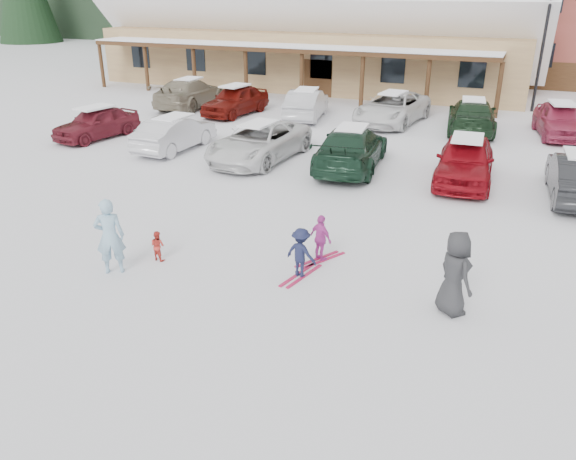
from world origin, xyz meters
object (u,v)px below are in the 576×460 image
at_px(day_lodge, 316,24).
at_px(parked_car_9, 306,104).
at_px(adult_skier, 110,236).
at_px(child_magenta, 321,238).
at_px(parked_car_11, 472,116).
at_px(parked_car_12, 559,120).
at_px(parked_car_1, 175,133).
at_px(parked_car_10, 392,108).
at_px(lamp_post, 543,47).
at_px(toddler_red, 158,246).
at_px(parked_car_0, 96,123).
at_px(parked_car_4, 465,160).
at_px(child_navy, 301,253).
at_px(parked_car_7, 190,93).
at_px(parked_car_3, 351,148).
at_px(bystander_dark, 455,273).
at_px(parked_car_8, 235,100).
at_px(parked_car_2, 259,142).

relative_size(day_lodge, parked_car_9, 6.48).
xyz_separation_m(adult_skier, child_magenta, (4.31, 2.48, -0.32)).
height_order(parked_car_11, parked_car_12, parked_car_12).
distance_m(parked_car_1, parked_car_10, 10.98).
bearing_deg(lamp_post, toddler_red, -109.44).
relative_size(lamp_post, child_magenta, 4.97).
bearing_deg(adult_skier, parked_car_1, -98.61).
bearing_deg(day_lodge, parked_car_0, -100.65).
height_order(day_lodge, parked_car_4, day_lodge).
distance_m(adult_skier, child_navy, 4.45).
bearing_deg(parked_car_9, toddler_red, 88.62).
height_order(day_lodge, parked_car_7, day_lodge).
xyz_separation_m(day_lodge, child_navy, (9.73, -27.22, -3.34)).
relative_size(child_navy, parked_car_0, 0.30).
xyz_separation_m(lamp_post, parked_car_12, (1.15, -5.61, -2.62)).
height_order(toddler_red, parked_car_3, parked_car_3).
height_order(adult_skier, bystander_dark, adult_skier).
bearing_deg(lamp_post, parked_car_8, -154.17).
bearing_deg(child_navy, child_magenta, -85.73).
height_order(parked_car_1, parked_car_9, parked_car_9).
bearing_deg(parked_car_8, day_lodge, 96.29).
xyz_separation_m(parked_car_1, parked_car_7, (-4.27, 7.99, 0.10)).
distance_m(toddler_red, parked_car_12, 19.85).
relative_size(child_navy, parked_car_1, 0.29).
bearing_deg(parked_car_3, parked_car_4, 173.40).
relative_size(toddler_red, parked_car_3, 0.14).
bearing_deg(lamp_post, bystander_dark, -92.86).
bearing_deg(parked_car_1, parked_car_11, -142.01).
bearing_deg(day_lodge, lamp_post, -17.99).
bearing_deg(parked_car_4, child_navy, -110.12).
height_order(adult_skier, parked_car_0, adult_skier).
distance_m(parked_car_8, parked_car_10, 8.18).
relative_size(parked_car_8, parked_car_10, 0.82).
bearing_deg(parked_car_3, day_lodge, -71.82).
height_order(lamp_post, parked_car_11, lamp_post).
bearing_deg(child_navy, parked_car_7, -38.39).
distance_m(child_navy, parked_car_11, 16.47).
xyz_separation_m(parked_car_10, parked_car_11, (3.82, -0.36, -0.00)).
bearing_deg(parked_car_9, child_navy, 100.76).
height_order(parked_car_2, parked_car_7, parked_car_7).
height_order(child_navy, parked_car_9, parked_car_9).
xyz_separation_m(day_lodge, parked_car_2, (4.68, -18.88, -3.22)).
relative_size(toddler_red, parked_car_2, 0.15).
height_order(day_lodge, adult_skier, day_lodge).
xyz_separation_m(parked_car_0, parked_car_10, (11.43, 8.04, 0.06)).
xyz_separation_m(day_lodge, parked_car_7, (-3.45, -10.90, -3.16)).
height_order(lamp_post, parked_car_9, lamp_post).
height_order(parked_car_1, parked_car_4, parked_car_4).
xyz_separation_m(parked_car_3, parked_car_12, (7.19, 8.29, -0.01)).
relative_size(bystander_dark, parked_car_1, 0.43).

